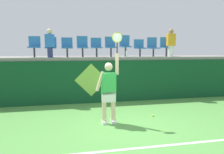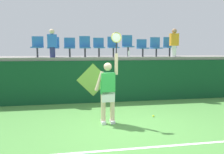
{
  "view_description": "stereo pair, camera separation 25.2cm",
  "coord_description": "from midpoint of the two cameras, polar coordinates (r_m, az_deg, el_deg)",
  "views": [
    {
      "loc": [
        -1.56,
        -5.29,
        2.03
      ],
      "look_at": [
        -0.22,
        1.06,
        1.24
      ],
      "focal_mm": 34.72,
      "sensor_mm": 36.0,
      "label": 1
    },
    {
      "loc": [
        -1.31,
        -5.33,
        2.03
      ],
      "look_at": [
        -0.22,
        1.06,
        1.24
      ],
      "focal_mm": 34.72,
      "sensor_mm": 36.0,
      "label": 2
    }
  ],
  "objects": [
    {
      "name": "wall_signage_mount",
      "position": [
        8.52,
        -4.09,
        -6.8
      ],
      "size": [
        1.27,
        0.01,
        1.54
      ],
      "color": "#0F4223",
      "rests_on": "ground_plane"
    },
    {
      "name": "tennis_ball",
      "position": [
        6.9,
        11.89,
        -10.0
      ],
      "size": [
        0.07,
        0.07,
        0.07
      ],
      "primitive_type": "sphere",
      "color": "#D1E533",
      "rests_on": "ground_plane"
    },
    {
      "name": "court_back_wall",
      "position": [
        8.55,
        0.04,
        -1.13
      ],
      "size": [
        12.99,
        0.2,
        1.65
      ],
      "primitive_type": "cube",
      "color": "#0F4223",
      "rests_on": "ground_plane"
    },
    {
      "name": "spectator_1",
      "position": [
        9.5,
        16.76,
        8.8
      ],
      "size": [
        0.34,
        0.2,
        1.16
      ],
      "color": "white",
      "rests_on": "spectator_platform"
    },
    {
      "name": "court_baseline_stripe",
      "position": [
        4.82,
        8.99,
        -18.0
      ],
      "size": [
        11.69,
        0.08,
        0.01
      ],
      "primitive_type": "cube",
      "color": "white",
      "rests_on": "ground_plane"
    },
    {
      "name": "spectator_0",
      "position": [
        8.55,
        -14.65,
        8.74
      ],
      "size": [
        0.34,
        0.2,
        1.07
      ],
      "color": "navy",
      "rests_on": "spectator_platform"
    },
    {
      "name": "stadium_chair_4",
      "position": [
        9.06,
        -2.7,
        8.13
      ],
      "size": [
        0.44,
        0.42,
        0.79
      ],
      "color": "#38383D",
      "rests_on": "spectator_platform"
    },
    {
      "name": "stadium_chair_0",
      "position": [
        9.09,
        -18.29,
        7.87
      ],
      "size": [
        0.44,
        0.42,
        0.82
      ],
      "color": "#38383D",
      "rests_on": "spectator_platform"
    },
    {
      "name": "stadium_chair_6",
      "position": [
        9.3,
        4.93,
        8.47
      ],
      "size": [
        0.44,
        0.42,
        0.91
      ],
      "color": "#38383D",
      "rests_on": "spectator_platform"
    },
    {
      "name": "tennis_player",
      "position": [
        5.99,
        0.15,
        -3.37
      ],
      "size": [
        0.75,
        0.27,
        2.52
      ],
      "color": "white",
      "rests_on": "ground_plane"
    },
    {
      "name": "water_bottle",
      "position": [
        8.73,
        5.25,
        6.06
      ],
      "size": [
        0.06,
        0.06,
        0.25
      ],
      "primitive_type": "cylinder",
      "color": "white",
      "rests_on": "spectator_platform"
    },
    {
      "name": "stadium_chair_5",
      "position": [
        9.15,
        1.08,
        8.26
      ],
      "size": [
        0.44,
        0.42,
        0.84
      ],
      "color": "#38383D",
      "rests_on": "spectator_platform"
    },
    {
      "name": "stadium_chair_3",
      "position": [
        9.01,
        -6.36,
        8.21
      ],
      "size": [
        0.44,
        0.42,
        0.85
      ],
      "color": "#38383D",
      "rests_on": "spectator_platform"
    },
    {
      "name": "stadium_chair_2",
      "position": [
        8.99,
        -10.29,
        7.97
      ],
      "size": [
        0.44,
        0.42,
        0.79
      ],
      "color": "#38383D",
      "rests_on": "spectator_platform"
    },
    {
      "name": "ground_plane",
      "position": [
        5.86,
        5.2,
        -13.31
      ],
      "size": [
        40.0,
        40.0,
        0.0
      ],
      "primitive_type": "plane",
      "color": "#519342"
    },
    {
      "name": "stadium_chair_8",
      "position": [
        9.69,
        12.2,
        7.95
      ],
      "size": [
        0.44,
        0.42,
        0.84
      ],
      "color": "#38383D",
      "rests_on": "spectator_platform"
    },
    {
      "name": "stadium_chair_1",
      "position": [
        9.02,
        -14.37,
        7.91
      ],
      "size": [
        0.44,
        0.42,
        0.8
      ],
      "color": "#38383D",
      "rests_on": "spectator_platform"
    },
    {
      "name": "stadium_chair_7",
      "position": [
        9.47,
        8.75,
        7.85
      ],
      "size": [
        0.44,
        0.42,
        0.75
      ],
      "color": "#38383D",
      "rests_on": "spectator_platform"
    },
    {
      "name": "stadium_chair_9",
      "position": [
        9.93,
        15.5,
        7.96
      ],
      "size": [
        0.44,
        0.42,
        0.85
      ],
      "color": "#38383D",
      "rests_on": "spectator_platform"
    },
    {
      "name": "spectator_platform",
      "position": [
        9.78,
        -1.28,
        5.1
      ],
      "size": [
        12.99,
        2.76,
        0.12
      ],
      "primitive_type": "cube",
      "color": "gray",
      "rests_on": "court_back_wall"
    }
  ]
}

